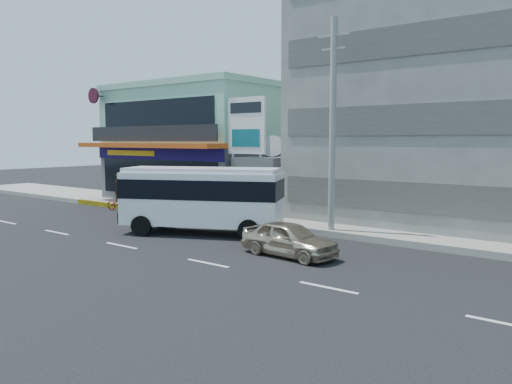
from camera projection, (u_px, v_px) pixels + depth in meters
ground at (122, 246)px, 21.24m from camera, size 120.00×120.00×0.00m
sidewalk at (334, 224)px, 25.70m from camera, size 70.00×5.00×0.30m
shop_building at (207, 147)px, 36.67m from camera, size 12.40×11.70×8.00m
concrete_building at (470, 92)px, 26.30m from camera, size 16.00×12.00×14.00m
gap_structure at (282, 185)px, 30.53m from camera, size 3.00×6.00×3.50m
satellite_dish at (272, 155)px, 29.55m from camera, size 1.50×1.50×0.15m
billboard at (247, 132)px, 28.29m from camera, size 2.60×0.18×6.90m
utility_pole_near at (333, 126)px, 22.92m from camera, size 1.60×0.30×10.00m
minibus at (202, 195)px, 23.76m from camera, size 7.90×5.38×3.17m
sedan at (289, 239)px, 19.25m from camera, size 4.14×1.97×1.37m
motorcycle_rider at (119, 199)px, 31.74m from camera, size 1.93×1.08×2.35m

